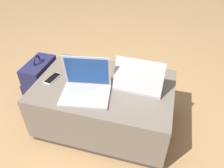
{
  "coord_description": "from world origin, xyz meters",
  "views": [
    {
      "loc": [
        0.4,
        -1.21,
        1.4
      ],
      "look_at": [
        0.08,
        -0.07,
        0.48
      ],
      "focal_mm": 35.0,
      "sensor_mm": 36.0,
      "label": 1
    }
  ],
  "objects_px": {
    "laptop_near": "(86,87)",
    "coffee_mug": "(83,69)",
    "laptop_far": "(139,81)",
    "cell_phone": "(53,78)",
    "backpack": "(41,82)"
  },
  "relations": [
    {
      "from": "laptop_near",
      "to": "coffee_mug",
      "type": "distance_m",
      "value": 0.23
    },
    {
      "from": "laptop_far",
      "to": "backpack",
      "type": "bearing_deg",
      "value": -4.43
    },
    {
      "from": "cell_phone",
      "to": "backpack",
      "type": "relative_size",
      "value": 0.33
    },
    {
      "from": "cell_phone",
      "to": "coffee_mug",
      "type": "relative_size",
      "value": 1.26
    },
    {
      "from": "cell_phone",
      "to": "coffee_mug",
      "type": "distance_m",
      "value": 0.24
    },
    {
      "from": "laptop_far",
      "to": "cell_phone",
      "type": "height_order",
      "value": "laptop_far"
    },
    {
      "from": "backpack",
      "to": "coffee_mug",
      "type": "height_order",
      "value": "coffee_mug"
    },
    {
      "from": "laptop_near",
      "to": "laptop_far",
      "type": "relative_size",
      "value": 1.06
    },
    {
      "from": "laptop_far",
      "to": "coffee_mug",
      "type": "height_order",
      "value": "laptop_far"
    },
    {
      "from": "laptop_far",
      "to": "cell_phone",
      "type": "relative_size",
      "value": 2.24
    },
    {
      "from": "laptop_near",
      "to": "coffee_mug",
      "type": "height_order",
      "value": "laptop_near"
    },
    {
      "from": "laptop_far",
      "to": "cell_phone",
      "type": "distance_m",
      "value": 0.66
    },
    {
      "from": "backpack",
      "to": "laptop_near",
      "type": "bearing_deg",
      "value": 64.87
    },
    {
      "from": "laptop_near",
      "to": "coffee_mug",
      "type": "bearing_deg",
      "value": 107.51
    },
    {
      "from": "cell_phone",
      "to": "coffee_mug",
      "type": "xyz_separation_m",
      "value": [
        0.2,
        0.12,
        0.04
      ]
    }
  ]
}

